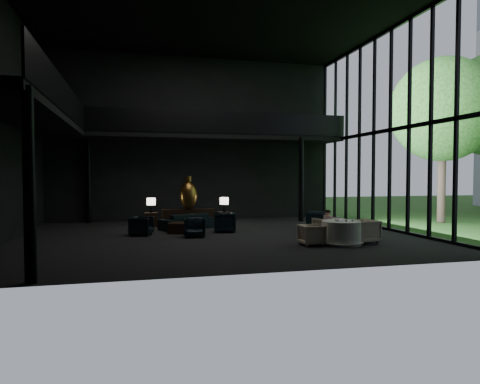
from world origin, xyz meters
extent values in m
cube|color=black|center=(0.00, 0.00, 0.00)|extent=(14.00, 12.00, 0.02)
cube|color=black|center=(0.00, 0.00, 8.00)|extent=(14.00, 12.00, 0.02)
cube|color=black|center=(0.00, 6.00, 4.00)|extent=(14.00, 0.04, 8.00)
cube|color=black|center=(0.00, -6.00, 4.00)|extent=(14.00, 0.04, 8.00)
cube|color=black|center=(-7.00, 0.00, 4.00)|extent=(0.04, 12.00, 8.00)
cube|color=black|center=(-6.00, 0.00, 4.00)|extent=(2.00, 12.00, 0.25)
cube|color=black|center=(1.00, 5.00, 4.00)|extent=(12.00, 2.00, 0.25)
cube|color=black|center=(-5.00, 0.00, 4.60)|extent=(0.06, 12.00, 1.00)
cube|color=black|center=(1.00, 4.00, 4.60)|extent=(12.00, 0.06, 1.00)
cylinder|color=black|center=(-5.00, -5.70, 2.00)|extent=(0.24, 0.24, 4.00)
cylinder|color=black|center=(-5.00, 5.70, 2.00)|extent=(0.24, 0.24, 4.00)
cylinder|color=black|center=(4.80, 4.00, 2.00)|extent=(0.24, 0.24, 4.00)
cylinder|color=#382D23|center=(11.00, 2.00, 2.45)|extent=(0.36, 0.36, 4.90)
sphere|color=#2B5E21|center=(11.00, 2.00, 5.25)|extent=(4.80, 4.80, 4.80)
cube|color=black|center=(-0.65, 3.58, 0.36)|extent=(2.26, 0.51, 0.72)
ellipsoid|color=#AB7E23|center=(-0.65, 3.51, 1.32)|extent=(0.78, 0.78, 1.20)
cylinder|color=#AB7E23|center=(-0.65, 3.51, 2.04)|extent=(0.27, 0.27, 0.24)
cube|color=black|center=(-2.25, 3.56, 0.30)|extent=(0.54, 0.54, 0.60)
cylinder|color=black|center=(-2.25, 3.55, 0.76)|extent=(0.11, 0.11, 0.33)
cylinder|color=white|center=(-2.25, 3.55, 1.08)|extent=(0.38, 0.38, 0.30)
cube|color=black|center=(0.95, 3.62, 0.28)|extent=(0.51, 0.51, 0.56)
cylinder|color=black|center=(0.95, 3.54, 0.73)|extent=(0.12, 0.12, 0.34)
cylinder|color=white|center=(0.95, 3.54, 1.06)|extent=(0.39, 0.39, 0.31)
imported|color=#0B1F31|center=(-0.89, 2.37, 0.45)|extent=(2.37, 1.57, 0.90)
imported|color=black|center=(-2.70, 0.87, 0.37)|extent=(0.86, 0.89, 0.74)
imported|color=black|center=(0.45, 1.08, 0.45)|extent=(0.96, 1.01, 0.90)
imported|color=#11222E|center=(-0.86, -0.03, 0.37)|extent=(0.81, 0.77, 0.73)
imported|color=black|center=(4.37, 1.01, 0.47)|extent=(1.13, 1.27, 0.93)
cube|color=black|center=(-1.19, 1.19, 0.20)|extent=(1.16, 1.16, 0.40)
cylinder|color=white|center=(3.43, -2.78, 0.38)|extent=(1.23, 1.23, 0.75)
cone|color=white|center=(3.43, -2.78, 0.05)|extent=(1.39, 1.39, 0.10)
imported|color=beige|center=(3.45, -1.83, 0.46)|extent=(1.10, 1.06, 0.92)
imported|color=beige|center=(4.28, -2.65, 0.45)|extent=(0.93, 0.98, 0.90)
imported|color=beige|center=(2.47, -2.69, 0.34)|extent=(0.62, 0.66, 0.68)
cylinder|color=#C790AD|center=(3.42, -1.80, 0.64)|extent=(0.27, 0.27, 0.39)
sphere|color=#D8A884|center=(3.42, -1.80, 0.93)|extent=(0.19, 0.19, 0.19)
ellipsoid|color=black|center=(3.42, -1.80, 0.96)|extent=(0.20, 0.20, 0.14)
cylinder|color=white|center=(3.32, -2.86, 0.76)|extent=(0.26, 0.26, 0.01)
cylinder|color=white|center=(3.62, -2.58, 0.76)|extent=(0.22, 0.22, 0.01)
cylinder|color=white|center=(3.67, -2.86, 0.76)|extent=(0.18, 0.18, 0.01)
cylinder|color=white|center=(3.74, -2.95, 0.79)|extent=(0.10, 0.10, 0.06)
ellipsoid|color=white|center=(3.32, -2.70, 0.79)|extent=(0.14, 0.14, 0.07)
cylinder|color=#99999E|center=(3.50, -2.98, 0.78)|extent=(0.07, 0.07, 0.07)
camera|label=1|loc=(-2.92, -15.11, 2.21)|focal=32.00mm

